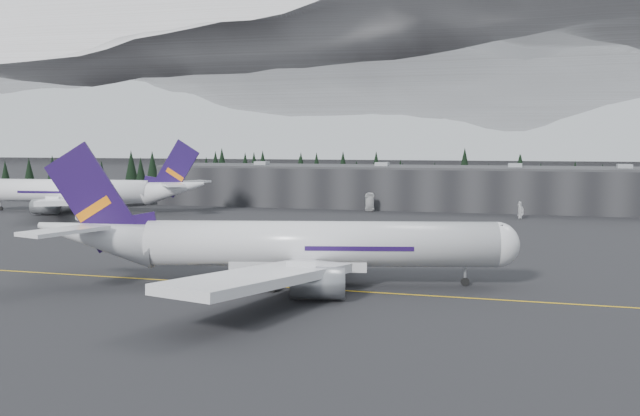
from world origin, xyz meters
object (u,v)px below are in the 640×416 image
(terminal, at_px, (414,187))
(jet_parked, at_px, (86,192))
(jet_main, at_px, (278,245))
(gse_vehicle_a, at_px, (370,209))
(gse_vehicle_b, at_px, (521,216))

(terminal, height_order, jet_parked, jet_parked)
(terminal, distance_m, jet_main, 125.27)
(terminal, bearing_deg, gse_vehicle_a, -118.42)
(jet_main, relative_size, jet_parked, 0.95)
(terminal, bearing_deg, gse_vehicle_b, -39.65)
(jet_parked, distance_m, gse_vehicle_a, 81.58)
(gse_vehicle_b, bearing_deg, gse_vehicle_a, -97.63)
(terminal, distance_m, gse_vehicle_b, 42.00)
(jet_parked, bearing_deg, gse_vehicle_a, -169.44)
(jet_main, xyz_separation_m, gse_vehicle_a, (-9.70, 106.90, -4.88))
(jet_main, bearing_deg, gse_vehicle_a, 81.41)
(terminal, distance_m, jet_parked, 97.37)
(gse_vehicle_b, bearing_deg, jet_main, -14.70)
(jet_parked, distance_m, gse_vehicle_b, 121.01)
(gse_vehicle_b, bearing_deg, jet_parked, -79.27)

